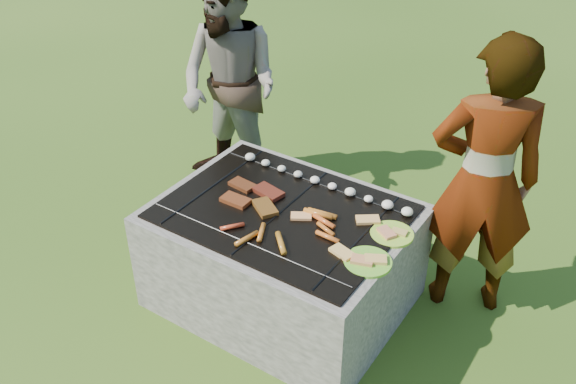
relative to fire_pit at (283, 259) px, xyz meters
The scene contains 10 objects.
lawn 0.28m from the fire_pit, ahead, with size 60.00×60.00×0.00m, color #244611.
fire_pit is the anchor object (origin of this frame).
mushrooms 0.48m from the fire_pit, 74.12° to the left, with size 1.06×0.06×0.04m.
pork_slabs 0.39m from the fire_pit, behind, with size 0.40×0.27×0.02m.
sausages 0.39m from the fire_pit, 34.13° to the right, with size 0.55×0.48×0.03m.
bread_on_grate 0.48m from the fire_pit, ahead, with size 0.45×0.41×0.02m.
plate_far 0.66m from the fire_pit, 13.61° to the left, with size 0.23×0.23×0.03m.
plate_near 0.66m from the fire_pit, 12.07° to the right, with size 0.25×0.25×0.03m.
cook 1.13m from the fire_pit, 33.57° to the left, with size 0.57×0.38×1.57m, color #A8958C.
bystander 1.34m from the fire_pit, 140.21° to the left, with size 0.75×0.59×1.55m, color #A49689.
Camera 1 is at (1.53, -2.25, 2.54)m, focal length 40.00 mm.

